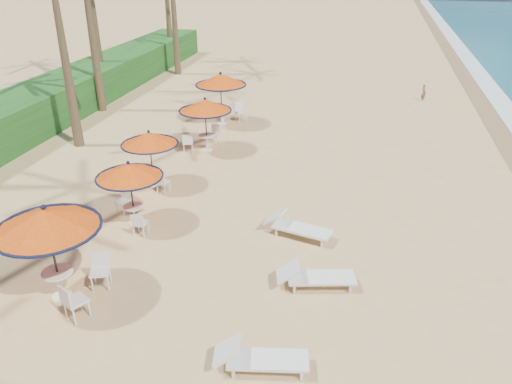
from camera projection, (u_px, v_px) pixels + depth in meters
ground at (259, 327)px, 11.54m from camera, size 160.00×160.00×0.00m
scrub_hedge at (29, 112)px, 23.42m from camera, size 3.00×40.00×1.80m
station_0 at (51, 228)px, 11.63m from camera, size 2.51×2.51×2.62m
station_1 at (129, 176)px, 15.10m from camera, size 2.06×2.06×2.15m
station_2 at (149, 144)px, 17.59m from camera, size 2.04×2.04×2.13m
station_3 at (205, 110)px, 20.75m from camera, size 2.22×2.22×2.32m
station_4 at (222, 84)px, 23.85m from camera, size 2.46×2.46×2.56m
lounger_near at (258, 357)px, 10.24m from camera, size 2.04×0.96×0.70m
lounger_mid at (313, 276)px, 12.74m from camera, size 2.11×1.09×0.72m
lounger_far at (296, 226)px, 15.00m from camera, size 2.16×1.12×0.74m
person at (424, 92)px, 28.12m from camera, size 0.35×0.42×0.98m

